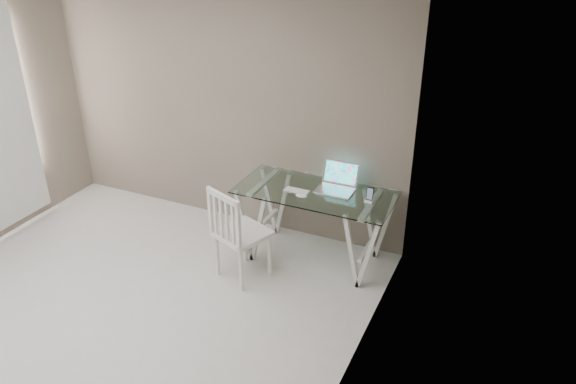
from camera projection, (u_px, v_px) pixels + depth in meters
room at (48, 142)px, 3.85m from camera, size 4.50×4.52×2.71m
desk at (315, 225)px, 5.47m from camera, size 1.50×0.70×0.75m
chair at (236, 231)px, 5.10m from camera, size 0.56×0.56×0.95m
laptop at (337, 183)px, 5.34m from camera, size 0.35×0.32×0.24m
keyboard at (297, 191)px, 5.31m from camera, size 0.25×0.11×0.01m
mouse at (301, 196)px, 5.19m from camera, size 0.11×0.07×0.04m
phone_dock at (369, 198)px, 5.11m from camera, size 0.07×0.07×0.14m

